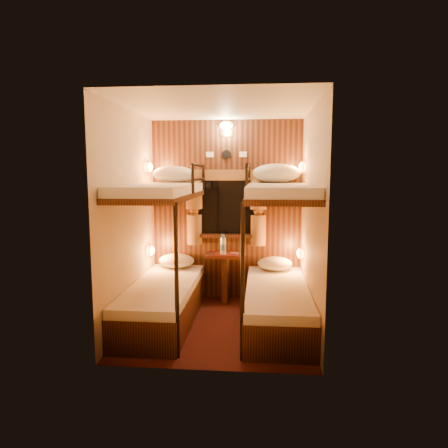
# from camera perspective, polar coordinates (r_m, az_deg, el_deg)

# --- Properties ---
(floor) EXTENTS (2.10, 2.10, 0.00)m
(floor) POSITION_cam_1_polar(r_m,az_deg,el_deg) (4.65, -0.74, -14.22)
(floor) COLOR #35150E
(floor) RESTS_ON ground
(ceiling) EXTENTS (2.10, 2.10, 0.00)m
(ceiling) POSITION_cam_1_polar(r_m,az_deg,el_deg) (4.38, -0.80, 16.40)
(ceiling) COLOR silver
(ceiling) RESTS_ON wall_back
(wall_back) EXTENTS (2.40, 0.00, 2.40)m
(wall_back) POSITION_cam_1_polar(r_m,az_deg,el_deg) (5.40, 0.37, 1.92)
(wall_back) COLOR #C6B293
(wall_back) RESTS_ON floor
(wall_front) EXTENTS (2.40, 0.00, 2.40)m
(wall_front) POSITION_cam_1_polar(r_m,az_deg,el_deg) (3.32, -2.62, -1.47)
(wall_front) COLOR #C6B293
(wall_front) RESTS_ON floor
(wall_left) EXTENTS (0.00, 2.40, 2.40)m
(wall_left) POSITION_cam_1_polar(r_m,az_deg,el_deg) (4.57, -13.35, 0.74)
(wall_left) COLOR #C6B293
(wall_left) RESTS_ON floor
(wall_right) EXTENTS (0.00, 2.40, 2.40)m
(wall_right) POSITION_cam_1_polar(r_m,az_deg,el_deg) (4.37, 12.39, 0.47)
(wall_right) COLOR #C6B293
(wall_right) RESTS_ON floor
(back_panel) EXTENTS (2.00, 0.03, 2.40)m
(back_panel) POSITION_cam_1_polar(r_m,az_deg,el_deg) (5.38, 0.36, 1.90)
(back_panel) COLOR black
(back_panel) RESTS_ON floor
(bunk_left) EXTENTS (0.72, 1.90, 1.82)m
(bunk_left) POSITION_cam_1_polar(r_m,az_deg,el_deg) (4.65, -8.69, -7.07)
(bunk_left) COLOR black
(bunk_left) RESTS_ON floor
(bunk_right) EXTENTS (0.72, 1.90, 1.82)m
(bunk_right) POSITION_cam_1_polar(r_m,az_deg,el_deg) (4.53, 7.59, -7.46)
(bunk_right) COLOR black
(bunk_right) RESTS_ON floor
(window) EXTENTS (1.00, 0.12, 0.79)m
(window) POSITION_cam_1_polar(r_m,az_deg,el_deg) (5.35, 0.33, 1.67)
(window) COLOR black
(window) RESTS_ON back_panel
(curtains) EXTENTS (1.10, 0.22, 1.00)m
(curtains) POSITION_cam_1_polar(r_m,az_deg,el_deg) (5.31, 0.30, 2.52)
(curtains) COLOR olive
(curtains) RESTS_ON back_panel
(back_fixtures) EXTENTS (0.54, 0.09, 0.48)m
(back_fixtures) POSITION_cam_1_polar(r_m,az_deg,el_deg) (5.35, 0.33, 13.09)
(back_fixtures) COLOR black
(back_fixtures) RESTS_ON back_panel
(reading_lamps) EXTENTS (2.00, 0.20, 1.25)m
(reading_lamps) POSITION_cam_1_polar(r_m,az_deg,el_deg) (5.05, 0.04, 2.00)
(reading_lamps) COLOR orange
(reading_lamps) RESTS_ON wall_left
(table) EXTENTS (0.50, 0.34, 0.66)m
(table) POSITION_cam_1_polar(r_m,az_deg,el_deg) (5.33, 0.18, -6.72)
(table) COLOR #501F12
(table) RESTS_ON floor
(bottle_left) EXTENTS (0.08, 0.08, 0.26)m
(bottle_left) POSITION_cam_1_polar(r_m,az_deg,el_deg) (5.22, -0.17, -3.10)
(bottle_left) COLOR #99BFE5
(bottle_left) RESTS_ON table
(bottle_right) EXTENTS (0.07, 0.07, 0.25)m
(bottle_right) POSITION_cam_1_polar(r_m,az_deg,el_deg) (5.20, -0.07, -3.22)
(bottle_right) COLOR #99BFE5
(bottle_right) RESTS_ON table
(sachet_a) EXTENTS (0.09, 0.07, 0.01)m
(sachet_a) POSITION_cam_1_polar(r_m,az_deg,el_deg) (5.32, 1.37, -4.13)
(sachet_a) COLOR silver
(sachet_a) RESTS_ON table
(sachet_b) EXTENTS (0.08, 0.07, 0.01)m
(sachet_b) POSITION_cam_1_polar(r_m,az_deg,el_deg) (5.29, 1.71, -4.18)
(sachet_b) COLOR silver
(sachet_b) RESTS_ON table
(pillow_lower_left) EXTENTS (0.47, 0.34, 0.19)m
(pillow_lower_left) POSITION_cam_1_polar(r_m,az_deg,el_deg) (5.36, -6.81, -5.21)
(pillow_lower_left) COLOR silver
(pillow_lower_left) RESTS_ON bunk_left
(pillow_lower_right) EXTENTS (0.45, 0.32, 0.18)m
(pillow_lower_right) POSITION_cam_1_polar(r_m,az_deg,el_deg) (5.22, 7.28, -5.63)
(pillow_lower_right) COLOR silver
(pillow_lower_right) RESTS_ON bunk_right
(pillow_upper_left) EXTENTS (0.53, 0.38, 0.21)m
(pillow_upper_left) POSITION_cam_1_polar(r_m,az_deg,el_deg) (5.15, -7.22, 7.08)
(pillow_upper_left) COLOR silver
(pillow_upper_left) RESTS_ON bunk_left
(pillow_upper_right) EXTENTS (0.60, 0.43, 0.24)m
(pillow_upper_right) POSITION_cam_1_polar(r_m,az_deg,el_deg) (5.07, 7.50, 7.23)
(pillow_upper_right) COLOR silver
(pillow_upper_right) RESTS_ON bunk_right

